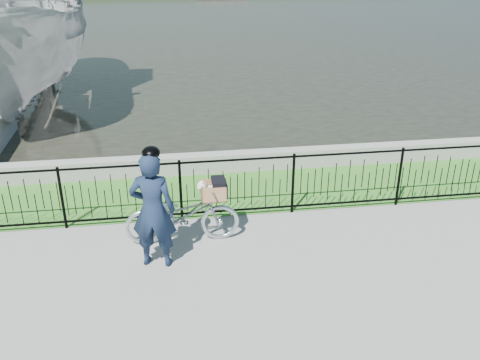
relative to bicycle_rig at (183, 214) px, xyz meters
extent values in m
plane|color=gray|center=(1.00, -0.89, -0.50)|extent=(120.00, 120.00, 0.00)
cube|color=#367223|center=(1.00, 1.71, -0.50)|extent=(60.00, 2.00, 0.01)
plane|color=black|center=(1.00, 32.11, -0.50)|extent=(120.00, 120.00, 0.00)
cube|color=gray|center=(1.00, 2.71, -0.30)|extent=(60.00, 0.30, 0.40)
imported|color=silver|center=(-0.01, 0.00, -0.01)|extent=(1.86, 0.65, 0.98)
cube|color=black|center=(0.50, 0.00, 0.25)|extent=(0.38, 0.18, 0.02)
cube|color=#A0724A|center=(0.50, 0.00, 0.26)|extent=(0.40, 0.32, 0.01)
cube|color=#A0724A|center=(0.50, 0.15, 0.39)|extent=(0.40, 0.02, 0.28)
cube|color=#A0724A|center=(0.50, -0.15, 0.39)|extent=(0.40, 0.01, 0.28)
cube|color=#A0724A|center=(0.70, 0.00, 0.39)|extent=(0.02, 0.32, 0.28)
cube|color=#A0724A|center=(0.31, 0.00, 0.39)|extent=(0.01, 0.32, 0.28)
cube|color=black|center=(0.59, 0.00, 0.56)|extent=(0.22, 0.34, 0.06)
cube|color=black|center=(0.71, 0.00, 0.42)|extent=(0.02, 0.34, 0.22)
ellipsoid|color=silver|center=(0.48, 0.00, 0.38)|extent=(0.31, 0.22, 0.20)
sphere|color=silver|center=(0.33, -0.02, 0.51)|extent=(0.15, 0.15, 0.15)
sphere|color=silver|center=(0.28, -0.04, 0.48)|extent=(0.07, 0.07, 0.07)
sphere|color=black|center=(0.25, -0.05, 0.48)|extent=(0.02, 0.02, 0.02)
cone|color=olive|center=(0.33, 0.04, 0.57)|extent=(0.06, 0.08, 0.08)
cone|color=olive|center=(0.35, -0.06, 0.57)|extent=(0.06, 0.08, 0.08)
imported|color=#142037|center=(-0.45, -0.59, 0.43)|extent=(0.75, 0.57, 1.86)
ellipsoid|color=black|center=(-0.45, -0.59, 1.34)|extent=(0.26, 0.29, 0.18)
imported|color=#ABABAB|center=(-3.93, 8.01, 1.26)|extent=(3.77, 9.25, 3.53)
camera|label=1|loc=(-0.16, -7.65, 4.23)|focal=40.00mm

